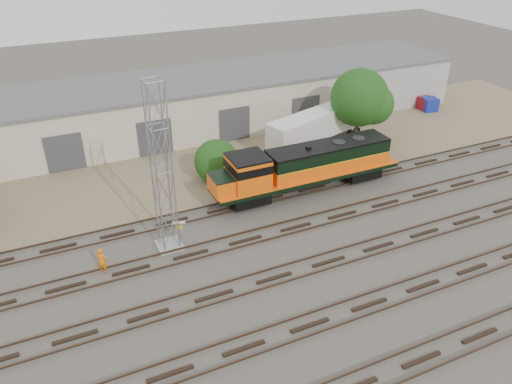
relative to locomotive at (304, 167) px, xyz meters
name	(u,v)px	position (x,y,z in m)	size (l,w,h in m)	color
ground	(306,239)	(-3.12, -6.00, -2.25)	(140.00, 140.00, 0.00)	#47423A
dirt_strip	(227,155)	(-3.12, 9.00, -2.24)	(80.00, 16.00, 0.02)	#726047
tracks	(329,262)	(-3.12, -9.00, -2.17)	(80.00, 20.40, 0.28)	black
warehouse	(199,102)	(-3.07, 16.98, 0.40)	(58.40, 10.40, 5.30)	beige
locomotive	(304,167)	(0.00, 0.00, 0.00)	(16.18, 2.84, 3.89)	black
signal_tower	(162,173)	(-12.11, -2.90, 3.46)	(1.73, 1.73, 11.72)	gray
sign_post	(180,228)	(-11.37, -3.11, -0.84)	(0.80, 0.27, 2.01)	gray
worker	(102,260)	(-16.72, -3.87, -1.32)	(0.67, 0.44, 1.85)	orange
semi_trailer	(319,124)	(5.80, 7.39, 0.00)	(11.77, 5.82, 3.58)	white
dumpster_blue	(429,104)	(22.38, 10.51, -1.50)	(1.60, 1.50, 1.50)	navy
dumpster_red	(425,103)	(22.32, 11.12, -1.55)	(1.50, 1.40, 1.40)	maroon
tree_mid	(219,163)	(-5.45, 4.86, -0.68)	(3.96, 3.77, 3.77)	#382619
tree_east	(363,99)	(9.71, 6.20, 2.28)	(5.77, 5.50, 7.42)	#382619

